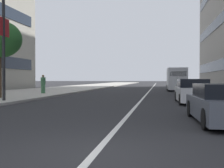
# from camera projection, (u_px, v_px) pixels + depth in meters

# --- Properties ---
(ground_plane) EXTENTS (400.00, 400.00, 0.00)m
(ground_plane) POSITION_uv_depth(u_px,v_px,m) (91.00, 158.00, 5.20)
(ground_plane) COLOR #262628
(sidewalk_right_plaza) EXTENTS (160.00, 9.34, 0.15)m
(sidewalk_right_plaza) POSITION_uv_depth(u_px,v_px,m) (58.00, 90.00, 36.71)
(sidewalk_right_plaza) COLOR #B2ADA3
(sidewalk_right_plaza) RESTS_ON ground
(lane_centre_stripe) EXTENTS (110.00, 0.16, 0.01)m
(lane_centre_stripe) POSITION_uv_depth(u_px,v_px,m) (151.00, 89.00, 39.71)
(lane_centre_stripe) COLOR silver
(lane_centre_stripe) RESTS_ON ground
(car_mid_block_traffic) EXTENTS (4.44, 2.01, 1.28)m
(car_mid_block_traffic) POSITION_uv_depth(u_px,v_px,m) (224.00, 104.00, 9.31)
(car_mid_block_traffic) COLOR #4C515B
(car_mid_block_traffic) RESTS_ON ground
(car_far_down_avenue) EXTENTS (4.34, 1.91, 1.44)m
(car_far_down_avenue) POSITION_uv_depth(u_px,v_px,m) (193.00, 92.00, 17.04)
(car_far_down_avenue) COLOR silver
(car_far_down_avenue) RESTS_ON ground
(car_lead_in_lane) EXTENTS (4.31, 1.97, 1.44)m
(car_lead_in_lane) POSITION_uv_depth(u_px,v_px,m) (188.00, 88.00, 24.05)
(car_lead_in_lane) COLOR black
(car_lead_in_lane) RESTS_ON ground
(delivery_van_ahead) EXTENTS (5.47, 2.24, 2.72)m
(delivery_van_ahead) POSITION_uv_depth(u_px,v_px,m) (177.00, 79.00, 34.29)
(delivery_van_ahead) COLOR silver
(delivery_van_ahead) RESTS_ON ground
(street_lamp_with_banners) EXTENTS (1.26, 2.59, 9.43)m
(street_lamp_with_banners) POSITION_uv_depth(u_px,v_px,m) (9.00, 8.00, 17.01)
(street_lamp_with_banners) COLOR #232326
(street_lamp_with_banners) RESTS_ON sidewalk_right_plaza
(street_tree_far_plaza) EXTENTS (2.99, 2.99, 5.30)m
(street_tree_far_plaza) POSITION_uv_depth(u_px,v_px,m) (0.00, 39.00, 19.60)
(street_tree_far_plaza) COLOR #473323
(street_tree_far_plaza) RESTS_ON sidewalk_right_plaza
(pedestrian_on_plaza) EXTENTS (0.44, 0.48, 1.68)m
(pedestrian_on_plaza) POSITION_uv_depth(u_px,v_px,m) (43.00, 84.00, 25.86)
(pedestrian_on_plaza) COLOR #3F724C
(pedestrian_on_plaza) RESTS_ON sidewalk_right_plaza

